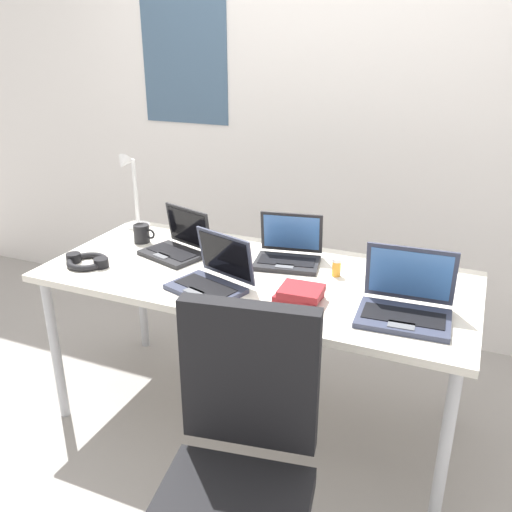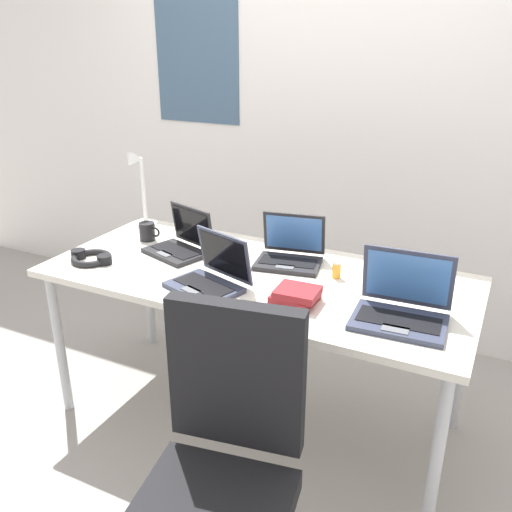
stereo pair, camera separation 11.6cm
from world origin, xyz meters
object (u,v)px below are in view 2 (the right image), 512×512
(cell_phone, at_px, (422,274))
(computer_mouse, at_px, (238,248))
(book_stack, at_px, (296,295))
(laptop_mid_desk, at_px, (401,308))
(laptop_near_mouse, at_px, (210,277))
(coffee_mug, at_px, (148,231))
(desk_lamp, at_px, (139,190))
(office_chair, at_px, (219,501))
(laptop_front_right, at_px, (181,244))
(laptop_back_left, at_px, (290,254))
(headphones, at_px, (91,258))
(pill_bottle, at_px, (337,269))

(cell_phone, bearing_deg, computer_mouse, -164.67)
(cell_phone, height_order, book_stack, book_stack)
(laptop_mid_desk, xyz_separation_m, computer_mouse, (-0.82, 0.33, -0.03))
(laptop_near_mouse, height_order, coffee_mug, laptop_near_mouse)
(desk_lamp, bearing_deg, office_chair, -45.70)
(laptop_front_right, bearing_deg, book_stack, -19.30)
(laptop_mid_desk, relative_size, office_chair, 0.35)
(coffee_mug, distance_m, office_chair, 1.41)
(laptop_near_mouse, bearing_deg, laptop_back_left, 62.98)
(laptop_front_right, xyz_separation_m, laptop_back_left, (0.50, 0.11, 0.00))
(computer_mouse, height_order, headphones, headphones)
(laptop_front_right, height_order, book_stack, laptop_front_right)
(laptop_front_right, distance_m, laptop_near_mouse, 0.41)
(laptop_mid_desk, height_order, laptop_near_mouse, laptop_mid_desk)
(laptop_mid_desk, xyz_separation_m, laptop_near_mouse, (-0.74, -0.06, -0.00))
(cell_phone, bearing_deg, desk_lamp, -170.73)
(laptop_near_mouse, distance_m, computer_mouse, 0.40)
(cell_phone, xyz_separation_m, book_stack, (-0.38, -0.46, 0.03))
(desk_lamp, distance_m, computer_mouse, 0.64)
(desk_lamp, bearing_deg, cell_phone, 0.56)
(headphones, bearing_deg, coffee_mug, 78.87)
(pill_bottle, bearing_deg, office_chair, -91.45)
(laptop_mid_desk, relative_size, pill_bottle, 4.24)
(laptop_back_left, relative_size, headphones, 1.47)
(desk_lamp, xyz_separation_m, laptop_back_left, (0.88, -0.11, -0.15))
(laptop_back_left, bearing_deg, laptop_front_right, -167.71)
(office_chair, bearing_deg, laptop_front_right, 128.11)
(headphones, relative_size, book_stack, 1.21)
(computer_mouse, distance_m, pill_bottle, 0.51)
(headphones, xyz_separation_m, book_stack, (0.97, 0.02, 0.01))
(cell_phone, bearing_deg, office_chair, -97.96)
(laptop_mid_desk, height_order, headphones, laptop_mid_desk)
(pill_bottle, height_order, office_chair, office_chair)
(cell_phone, distance_m, coffee_mug, 1.30)
(laptop_front_right, height_order, coffee_mug, laptop_front_right)
(desk_lamp, height_order, headphones, desk_lamp)
(book_stack, height_order, coffee_mug, coffee_mug)
(laptop_near_mouse, xyz_separation_m, cell_phone, (0.74, 0.49, -0.04))
(laptop_back_left, bearing_deg, computer_mouse, 174.34)
(desk_lamp, height_order, book_stack, desk_lamp)
(book_stack, bearing_deg, office_chair, -86.61)
(desk_lamp, xyz_separation_m, cell_phone, (1.43, 0.01, -0.19))
(laptop_near_mouse, height_order, book_stack, laptop_near_mouse)
(book_stack, bearing_deg, cell_phone, 50.79)
(laptop_near_mouse, bearing_deg, laptop_mid_desk, 4.88)
(book_stack, bearing_deg, laptop_near_mouse, -175.91)
(cell_phone, bearing_deg, headphones, -151.37)
(laptop_near_mouse, distance_m, cell_phone, 0.89)
(laptop_front_right, bearing_deg, cell_phone, 12.41)
(desk_lamp, bearing_deg, laptop_front_right, -29.42)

